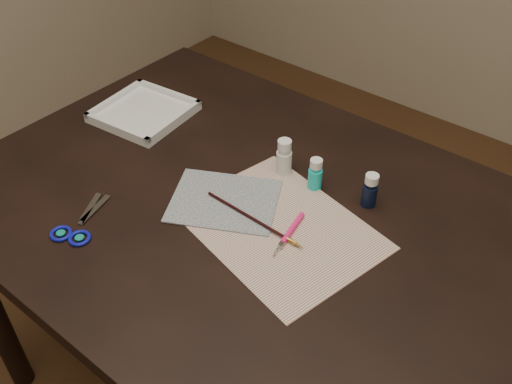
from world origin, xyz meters
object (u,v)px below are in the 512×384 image
Objects in this scene: paper at (279,228)px; scissors at (82,217)px; paint_bottle_navy at (370,190)px; palette_tray at (144,111)px; paint_bottle_cyan at (315,174)px; paint_bottle_white at (284,157)px; canvas at (224,201)px.

scissors is (-0.33, -0.23, 0.00)m from paper.
paint_bottle_navy is (0.10, 0.18, 0.04)m from paper.
paint_bottle_navy is at bearing 5.41° from palette_tray.
paint_bottle_cyan is 0.12m from paint_bottle_navy.
paper is 0.54m from palette_tray.
paint_bottle_cyan reaches higher than scissors.
scissors is at bearing -61.34° from palette_tray.
paint_bottle_white reaches higher than palette_tray.
canvas is 1.05× the size of palette_tray.
palette_tray is at bearing 0.68° from scissors.
canvas is (-0.14, -0.01, 0.00)m from paper.
paper is 1.72× the size of canvas.
paint_bottle_white is at bearing 4.88° from palette_tray.
paint_bottle_white is 0.41× the size of palette_tray.
palette_tray is at bearing -174.59° from paint_bottle_navy.
paint_bottle_white is at bearing -58.83° from scissors.
paper is 4.93× the size of paint_bottle_navy.
paper is 0.16m from paint_bottle_cyan.
scissors is 0.40m from palette_tray.
paint_bottle_cyan is (0.09, -0.00, -0.01)m from paint_bottle_white.
paint_bottle_cyan reaches higher than palette_tray.
canvas is 0.17m from paint_bottle_white.
paper is 4.47× the size of paint_bottle_white.
canvas is at bearing -68.70° from scissors.
paint_bottle_navy is 0.60m from scissors.
canvas reaches higher than paper.
palette_tray is (-0.19, 0.35, 0.01)m from scissors.
paper is at bearing -56.02° from paint_bottle_white.
paint_bottle_navy is 0.45× the size of scissors.
paint_bottle_white is at bearing 77.01° from canvas.
paint_bottle_white is 0.50× the size of scissors.
paint_bottle_navy is (0.21, 0.02, -0.00)m from paint_bottle_white.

